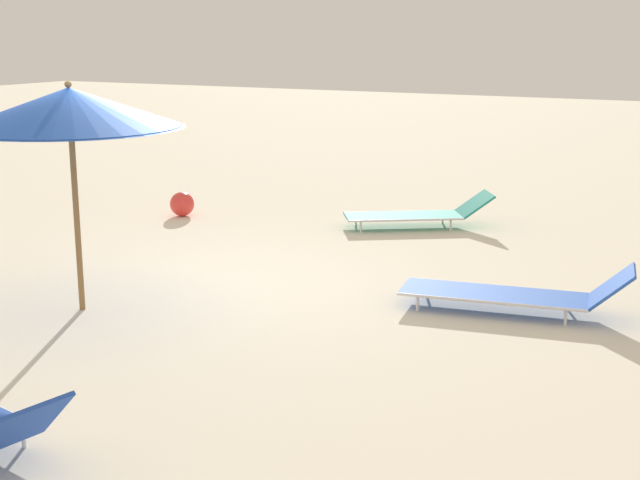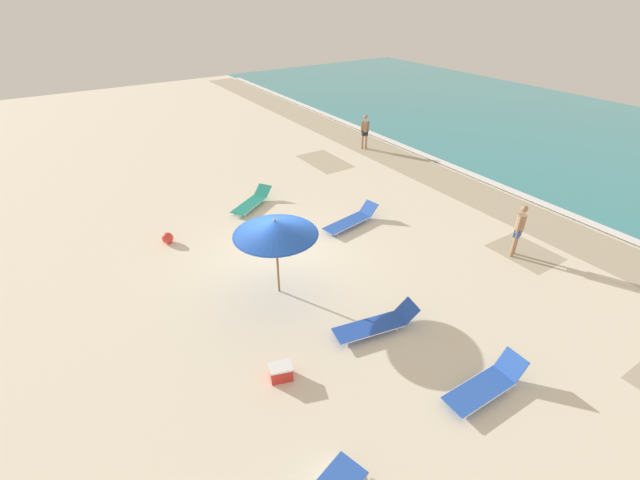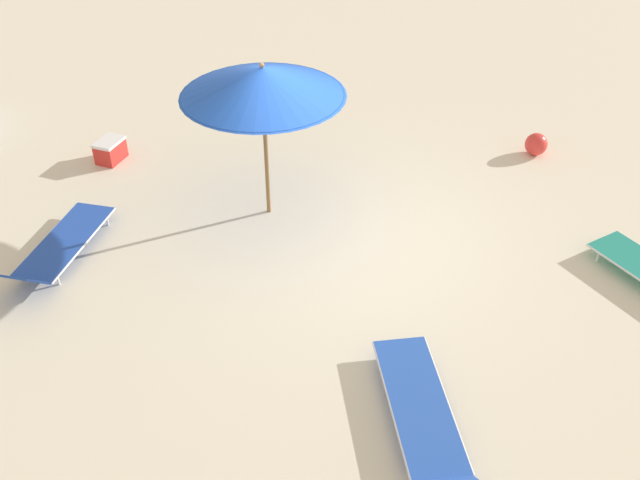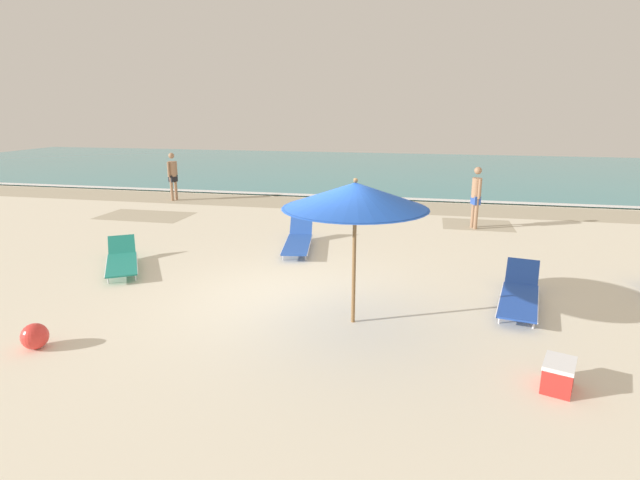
% 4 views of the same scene
% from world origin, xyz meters
% --- Properties ---
extents(ground_plane, '(60.00, 60.00, 0.16)m').
position_xyz_m(ground_plane, '(0.00, 0.01, -0.08)').
color(ground_plane, beige).
extents(ocean_water, '(60.00, 19.50, 0.07)m').
position_xyz_m(ocean_water, '(0.00, 20.31, 0.03)').
color(ocean_water, teal).
rests_on(ocean_water, ground_plane).
extents(beach_umbrella, '(2.26, 2.26, 2.34)m').
position_xyz_m(beach_umbrella, '(1.05, -0.58, 2.07)').
color(beach_umbrella, olive).
rests_on(beach_umbrella, ground_plane).
extents(sun_lounger_under_umbrella, '(1.67, 2.12, 0.50)m').
position_xyz_m(sun_lounger_under_umbrella, '(-4.23, 1.07, 0.21)').
color(sun_lounger_under_umbrella, '#1E8475').
rests_on(sun_lounger_under_umbrella, ground_plane).
extents(sun_lounger_beside_umbrella, '(0.99, 2.38, 0.56)m').
position_xyz_m(sun_lounger_beside_umbrella, '(-0.93, 3.43, 0.21)').
color(sun_lounger_beside_umbrella, blue).
rests_on(sun_lounger_beside_umbrella, ground_plane).
extents(sun_lounger_near_water_left, '(1.01, 2.25, 0.57)m').
position_xyz_m(sun_lounger_near_water_left, '(3.79, 0.72, 0.21)').
color(sun_lounger_near_water_left, blue).
rests_on(sun_lounger_near_water_left, ground_plane).
extents(beachgoer_wading_adult, '(0.27, 0.43, 1.76)m').
position_xyz_m(beachgoer_wading_adult, '(3.45, 6.61, 1.00)').
color(beachgoer_wading_adult, '#A37A5B').
rests_on(beachgoer_wading_adult, ground_plane).
extents(beachgoer_shoreline_child, '(0.27, 0.43, 1.76)m').
position_xyz_m(beachgoer_shoreline_child, '(-7.17, 8.86, 1.00)').
color(beachgoer_shoreline_child, '#A37A5B').
rests_on(beachgoer_shoreline_child, ground_plane).
extents(beach_ball, '(0.38, 0.38, 0.38)m').
position_xyz_m(beach_ball, '(-3.28, -2.48, 0.19)').
color(beach_ball, red).
rests_on(beach_ball, ground_plane).
extents(cooler_box, '(0.49, 0.59, 0.37)m').
position_xyz_m(cooler_box, '(3.82, -2.01, 0.19)').
color(cooler_box, red).
rests_on(cooler_box, ground_plane).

